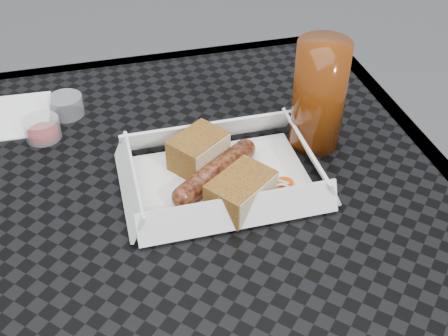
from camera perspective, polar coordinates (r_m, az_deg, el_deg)
name	(u,v)px	position (r m, az deg, el deg)	size (l,w,h in m)	color
patio_table	(160,255)	(0.74, -6.55, -8.80)	(0.80, 0.80, 0.74)	black
food_tray	(222,180)	(0.72, -0.20, -1.23)	(0.22, 0.15, 0.00)	white
bratwurst	(216,172)	(0.71, -0.86, -0.40)	(0.13, 0.10, 0.03)	brown
bread_near	(198,151)	(0.73, -2.61, 1.76)	(0.07, 0.05, 0.04)	brown
bread_far	(241,192)	(0.67, 1.73, -2.41)	(0.08, 0.05, 0.04)	brown
veg_garnish	(277,191)	(0.70, 5.45, -2.37)	(0.03, 0.03, 0.00)	#DA3D09
napkin	(8,117)	(0.90, -21.05, 4.88)	(0.12, 0.12, 0.00)	white
condiment_cup_sauce	(42,129)	(0.83, -17.99, 3.83)	(0.05, 0.05, 0.03)	maroon
condiment_cup_empty	(66,106)	(0.87, -15.74, 6.11)	(0.05, 0.05, 0.03)	silver
drink_glass	(319,96)	(0.76, 9.63, 7.27)	(0.07, 0.07, 0.15)	#542207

